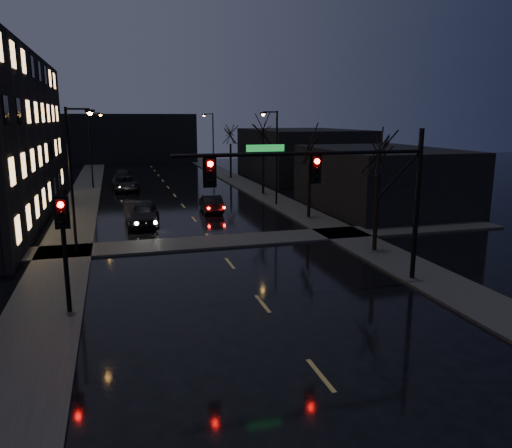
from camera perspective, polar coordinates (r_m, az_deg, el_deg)
ground at (r=13.98m, az=10.81°, el=-20.44°), size 160.00×160.00×0.00m
sidewalk_left at (r=46.14m, az=-19.37°, el=2.18°), size 3.00×140.00×0.12m
sidewalk_right at (r=48.13m, az=1.27°, el=3.25°), size 3.00×140.00×0.12m
sidewalk_cross at (r=30.38m, az=-4.92°, el=-2.05°), size 40.00×3.00×0.12m
commercial_right_near at (r=42.36m, az=14.07°, el=5.01°), size 10.00×14.00×5.00m
commercial_right_far at (r=62.79m, az=5.24°, el=7.98°), size 12.00×18.00×6.00m
far_block at (r=88.55m, az=-14.43°, el=9.49°), size 22.00×10.00×8.00m
signal_mast at (r=21.73m, az=9.83°, el=5.06°), size 11.11×0.41×7.00m
signal_pole_left at (r=20.04m, az=-21.12°, el=-1.58°), size 0.35×0.41×4.53m
tree_near at (r=28.16m, az=13.97°, el=9.21°), size 3.52×3.52×8.08m
tree_mid_a at (r=37.19m, az=6.22°, el=9.50°), size 3.30×3.30×7.58m
tree_mid_b at (r=48.49m, az=0.83°, el=11.09°), size 3.74×3.74×8.59m
tree_far at (r=62.04m, az=-2.95°, el=10.79°), size 3.43×3.43×7.88m
streetlight_l_near at (r=28.64m, az=-20.03°, el=5.98°), size 1.53×0.28×8.00m
streetlight_l_far at (r=55.55m, az=-18.19°, el=8.73°), size 1.53×0.28×8.00m
streetlight_r_mid at (r=42.60m, az=2.10°, el=8.47°), size 1.53×0.28×8.00m
streetlight_r_far at (r=69.74m, az=-5.10°, el=9.85°), size 1.53×0.28×8.00m
oncoming_car_a at (r=35.75m, az=-12.70°, el=1.10°), size 2.60×5.08×1.66m
oncoming_car_b at (r=36.11m, az=-13.13°, el=1.17°), size 2.16×5.09×1.63m
oncoming_car_c at (r=53.43m, az=-14.67°, el=4.49°), size 2.72×5.50×1.50m
oncoming_car_d at (r=58.64m, az=-15.02°, el=5.14°), size 2.49×5.44×1.54m
lead_car at (r=40.23m, az=-5.16°, el=2.36°), size 1.64×4.26×1.39m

